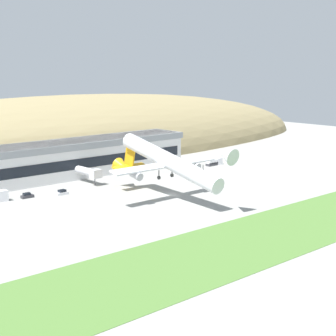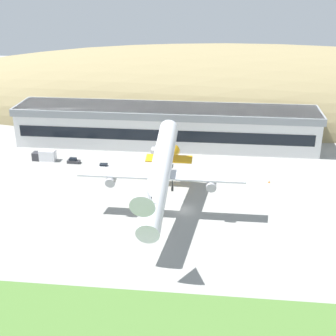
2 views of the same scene
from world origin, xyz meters
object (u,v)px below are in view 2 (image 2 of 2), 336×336
object	(u,v)px
cargo_airplane	(161,172)
traffic_cone_0	(269,182)
service_car_0	(73,161)
service_car_1	(103,167)
jetway_0	(159,149)
box_truck	(45,156)
terminal_building	(166,124)

from	to	relation	value
cargo_airplane	traffic_cone_0	size ratio (longest dim) A/B	87.24
cargo_airplane	service_car_0	distance (m)	43.47
service_car_0	cargo_airplane	bearing A→B (deg)	-44.78
service_car_1	service_car_0	bearing A→B (deg)	160.99
jetway_0	box_truck	size ratio (longest dim) A/B	1.73
terminal_building	box_truck	distance (m)	39.34
terminal_building	service_car_1	xyz separation A→B (m)	(-15.74, -22.07, -6.59)
cargo_airplane	terminal_building	bearing A→B (deg)	95.11
cargo_airplane	service_car_0	size ratio (longest dim) A/B	13.23
jetway_0	service_car_1	distance (m)	17.45
jetway_0	box_truck	bearing A→B (deg)	-174.86
jetway_0	box_truck	world-z (taller)	jetway_0
terminal_building	cargo_airplane	xyz separation A→B (m)	(4.32, -48.36, 4.07)
cargo_airplane	service_car_0	world-z (taller)	cargo_airplane
terminal_building	service_car_1	distance (m)	27.89
cargo_airplane	service_car_1	xyz separation A→B (m)	(-20.06, 26.29, -10.66)
cargo_airplane	traffic_cone_0	world-z (taller)	cargo_airplane
service_car_1	jetway_0	bearing A→B (deg)	26.74
cargo_airplane	box_truck	xyz separation A→B (m)	(-39.12, 30.91, -9.79)
cargo_airplane	service_car_1	distance (m)	34.75
cargo_airplane	box_truck	bearing A→B (deg)	141.68
jetway_0	cargo_airplane	bearing A→B (deg)	-82.02
terminal_building	service_car_1	world-z (taller)	terminal_building
terminal_building	jetway_0	size ratio (longest dim) A/B	7.98
jetway_0	box_truck	xyz separation A→B (m)	(-34.35, -3.09, -2.47)
service_car_0	traffic_cone_0	distance (m)	57.32
terminal_building	service_car_0	world-z (taller)	terminal_building
service_car_0	traffic_cone_0	xyz separation A→B (m)	(56.79, -7.73, -0.38)
service_car_0	service_car_1	xyz separation A→B (m)	(9.85, -3.39, -0.01)
service_car_1	terminal_building	bearing A→B (deg)	54.50
cargo_airplane	service_car_1	size ratio (longest dim) A/B	12.29
terminal_building	traffic_cone_0	distance (m)	41.46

